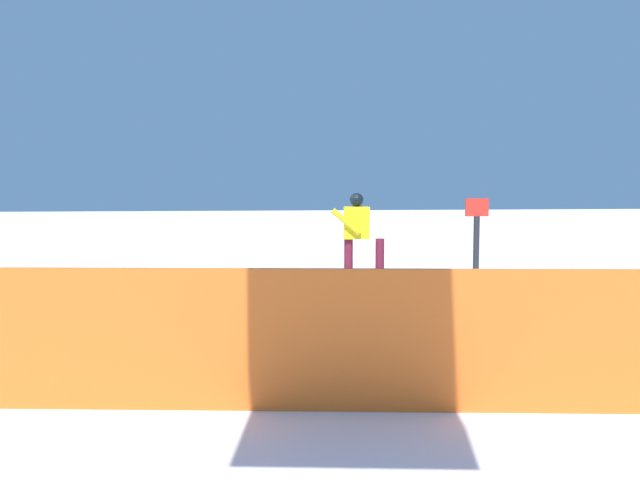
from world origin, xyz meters
name	(u,v)px	position (x,y,z in m)	size (l,w,h in m)	color
ground_plane	(256,314)	(0.00, 0.00, 0.00)	(120.00, 120.00, 0.00)	white
grind_box	(256,297)	(0.00, 0.00, 0.28)	(5.81, 1.57, 0.62)	white
snowboarder	(359,232)	(-1.63, 0.31, 1.35)	(1.59, 0.48, 1.35)	#271E2B
safety_fence	(285,340)	(0.00, 4.45, 0.65)	(13.21, 0.06, 1.29)	orange
trail_marker	(476,251)	(-3.65, 0.26, 1.01)	(0.40, 0.10, 1.88)	#262628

